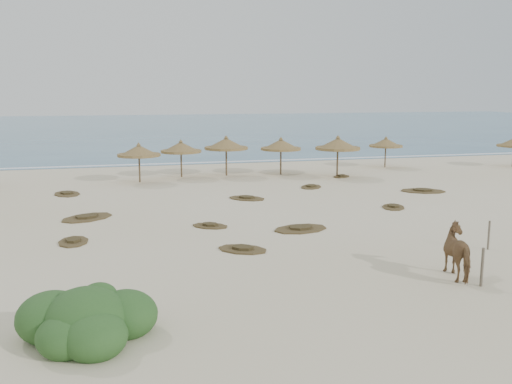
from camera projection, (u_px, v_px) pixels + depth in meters
ground at (312, 238)px, 23.90m from camera, size 160.00×160.00×0.00m
ocean at (161, 127)px, 95.48m from camera, size 200.00×100.00×0.01m
foam_line at (209, 163)px, 48.71m from camera, size 70.00×0.60×0.01m
palapa_1 at (139, 151)px, 37.96m from camera, size 3.14×3.14×2.68m
palapa_2 at (181, 148)px, 40.18m from camera, size 2.90×2.90×2.70m
palapa_3 at (226, 144)px, 40.90m from camera, size 3.13×3.13×2.92m
palapa_4 at (281, 145)px, 41.48m from camera, size 3.80×3.80×2.77m
palapa_5 at (338, 144)px, 40.37m from camera, size 3.46×3.46×2.97m
palapa_6 at (386, 143)px, 45.50m from camera, size 2.75×2.75×2.49m
horse at (461, 252)px, 18.70m from camera, size 1.23×2.16×1.73m
fence_post_near at (482, 267)px, 17.86m from camera, size 0.09×0.09×1.25m
fence_post_far at (489, 235)px, 22.02m from camera, size 0.09×0.09×1.14m
bush at (87, 320)px, 14.00m from camera, size 3.48×3.06×1.56m
scrub_0 at (73, 241)px, 23.12m from camera, size 1.29×1.89×0.16m
scrub_1 at (87, 217)px, 27.48m from camera, size 3.15×2.98×0.16m
scrub_2 at (210, 226)px, 25.80m from camera, size 2.01×1.87×0.16m
scrub_3 at (247, 198)px, 32.41m from camera, size 2.57×2.47×0.16m
scrub_4 at (393, 207)px, 29.97m from camera, size 1.81×2.10×0.16m
scrub_5 at (423, 191)px, 34.78m from camera, size 3.14×2.60×0.16m
scrub_6 at (67, 194)px, 33.79m from camera, size 1.94×2.50×0.16m
scrub_7 at (311, 187)px, 36.25m from camera, size 2.08×2.29×0.16m
scrub_9 at (300, 228)px, 25.26m from camera, size 2.83×2.16×0.16m
scrub_10 at (342, 176)px, 40.62m from camera, size 1.84×1.77×0.16m
scrub_11 at (243, 249)px, 22.00m from camera, size 2.36×2.21×0.16m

